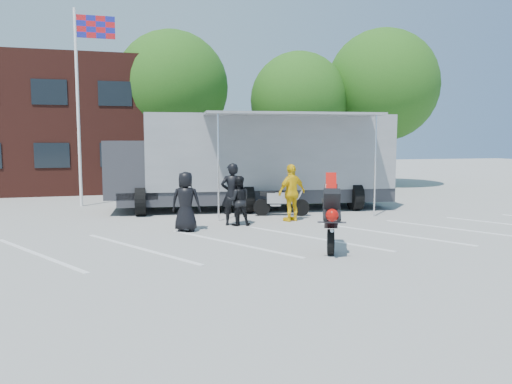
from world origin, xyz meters
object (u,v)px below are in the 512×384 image
tree_left (172,88)px  parked_motorcycle (281,216)px  tree_mid (299,101)px  tree_right (383,86)px  spectator_leather_a (186,202)px  transporter_truck (257,209)px  spectator_leather_b (232,194)px  stunt_bike_rider (329,249)px  flagpole (84,83)px  spectator_leather_c (238,201)px  spectator_hivis (292,193)px

tree_left → parked_motorcycle: 12.46m
tree_mid → tree_right: 5.11m
tree_left → spectator_leather_a: bearing=-94.9°
transporter_truck → spectator_leather_b: 4.08m
transporter_truck → stunt_bike_rider: bearing=-86.1°
tree_right → tree_left: bearing=172.9°
transporter_truck → parked_motorcycle: bearing=-74.6°
spectator_leather_b → flagpole: bearing=-40.9°
tree_left → spectator_leather_b: tree_left is taller
transporter_truck → spectator_leather_b: size_ratio=5.82×
tree_left → parked_motorcycle: (2.64, -10.83, -5.57)m
spectator_leather_c → spectator_leather_b: bearing=-22.9°
tree_mid → parked_motorcycle: size_ratio=3.71×
tree_right → spectator_leather_a: size_ratio=5.05×
spectator_leather_c → spectator_hivis: size_ratio=0.83×
stunt_bike_rider → tree_right: bearing=78.3°
spectator_leather_b → spectator_leather_c: 0.29m
spectator_leather_a → spectator_leather_c: spectator_leather_a is taller
tree_left → spectator_hivis: tree_left is taller
tree_right → stunt_bike_rider: (-9.98, -14.87, -5.88)m
tree_mid → spectator_leather_b: size_ratio=3.82×
flagpole → stunt_bike_rider: bearing=-58.8°
parked_motorcycle → spectator_leather_a: (-3.75, -2.13, 0.90)m
tree_mid → spectator_hivis: (-4.41, -11.03, -3.98)m
flagpole → tree_right: size_ratio=0.88×
tree_mid → spectator_hivis: bearing=-111.8°
stunt_bike_rider → spectator_leather_c: bearing=131.3°
transporter_truck → stunt_bike_rider: (-0.27, -7.61, 0.00)m
tree_mid → spectator_hivis: 12.53m
spectator_leather_a → spectator_leather_c: 1.86m
spectator_hivis → spectator_leather_c: bearing=-11.5°
stunt_bike_rider → spectator_hivis: size_ratio=1.09×
flagpole → parked_motorcycle: 9.81m
parked_motorcycle → spectator_hivis: spectator_hivis is taller
tree_right → spectator_leather_b: (-11.53, -10.77, -4.87)m
tree_mid → parked_motorcycle: tree_mid is taller
spectator_leather_a → spectator_leather_c: (1.76, 0.58, -0.10)m
tree_mid → spectator_hivis: size_ratio=3.97×
transporter_truck → spectator_leather_a: (-3.41, -4.19, 0.90)m
tree_left → tree_mid: (7.00, -1.00, -0.62)m
flagpole → stunt_bike_rider: size_ratio=3.81×
stunt_bike_rider → spectator_leather_a: spectator_leather_a is taller
tree_right → stunt_bike_rider: tree_right is taller
flagpole → spectator_hivis: 9.99m
transporter_truck → stunt_bike_rider: transporter_truck is taller
tree_mid → parked_motorcycle: bearing=-113.9°
flagpole → spectator_leather_c: bearing=-52.5°
tree_left → tree_right: bearing=-7.1°
stunt_bike_rider → transporter_truck: bearing=110.2°
tree_left → spectator_leather_b: 13.10m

